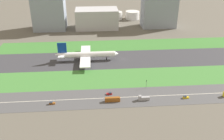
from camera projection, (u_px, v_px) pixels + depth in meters
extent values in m
plane|color=#5B564C|center=(123.00, 59.00, 260.21)|extent=(800.00, 800.00, 0.00)
cube|color=#38383D|center=(123.00, 59.00, 260.19)|extent=(280.00, 46.00, 0.10)
cube|color=#3D7A33|center=(119.00, 45.00, 296.79)|extent=(280.00, 36.00, 0.10)
cube|color=#427F38|center=(129.00, 78.00, 223.59)|extent=(280.00, 36.00, 0.10)
cube|color=#4C4C4F|center=(135.00, 97.00, 195.02)|extent=(280.00, 28.00, 0.10)
cube|color=silver|center=(135.00, 97.00, 195.00)|extent=(266.00, 0.50, 0.01)
cylinder|color=white|center=(87.00, 55.00, 254.75)|extent=(56.00, 6.00, 6.00)
cone|color=white|center=(117.00, 54.00, 256.89)|extent=(4.00, 5.70, 5.70)
cone|color=white|center=(57.00, 55.00, 252.21)|extent=(5.00, 5.40, 5.40)
cube|color=navy|center=(62.00, 48.00, 249.40)|extent=(9.00, 0.80, 11.00)
cube|color=white|center=(62.00, 55.00, 252.45)|extent=(6.00, 16.00, 0.60)
cube|color=white|center=(86.00, 50.00, 268.53)|extent=(10.00, 26.00, 1.00)
cylinder|color=gray|center=(87.00, 54.00, 264.22)|extent=(5.00, 3.20, 3.20)
cube|color=white|center=(85.00, 62.00, 241.75)|extent=(10.00, 26.00, 1.00)
cylinder|color=gray|center=(86.00, 61.00, 248.15)|extent=(5.00, 3.20, 3.20)
cylinder|color=black|center=(107.00, 58.00, 258.19)|extent=(1.00, 1.00, 3.20)
cylinder|color=black|center=(84.00, 58.00, 259.63)|extent=(1.00, 1.00, 3.20)
cylinder|color=black|center=(84.00, 60.00, 253.38)|extent=(1.00, 1.00, 3.20)
cube|color=brown|center=(52.00, 103.00, 185.80)|extent=(4.40, 1.80, 1.10)
cube|color=#333D4C|center=(51.00, 102.00, 185.29)|extent=(2.20, 1.66, 0.90)
cube|color=yellow|center=(186.00, 97.00, 193.09)|extent=(4.40, 1.80, 1.10)
cube|color=#333D4C|center=(185.00, 96.00, 192.59)|extent=(2.20, 1.66, 0.90)
cube|color=#99999E|center=(144.00, 98.00, 190.36)|extent=(8.40, 2.50, 2.80)
cube|color=#99999E|center=(140.00, 96.00, 189.24)|extent=(2.00, 2.30, 1.20)
cube|color=brown|center=(112.00, 100.00, 188.59)|extent=(11.60, 2.50, 3.00)
cube|color=brown|center=(112.00, 98.00, 187.81)|extent=(10.80, 2.30, 0.50)
cube|color=#B2191E|center=(109.00, 94.00, 197.82)|extent=(4.40, 1.80, 1.10)
cube|color=#333D4C|center=(110.00, 93.00, 197.43)|extent=(2.20, 1.66, 0.90)
cylinder|color=#4C4C51|center=(146.00, 85.00, 206.10)|extent=(0.24, 0.24, 6.00)
cube|color=black|center=(147.00, 81.00, 204.50)|extent=(0.36, 0.36, 1.20)
sphere|color=#19D826|center=(147.00, 81.00, 204.19)|extent=(0.24, 0.24, 0.24)
cube|color=gray|center=(49.00, 13.00, 345.16)|extent=(43.53, 33.00, 46.69)
cube|color=#B2B2B7|center=(97.00, 19.00, 354.17)|extent=(59.25, 34.12, 27.19)
cube|color=gray|center=(159.00, 9.00, 355.04)|extent=(47.82, 28.45, 51.86)
cylinder|color=silver|center=(101.00, 15.00, 397.92)|extent=(16.60, 16.60, 13.50)
cylinder|color=silver|center=(117.00, 15.00, 400.07)|extent=(16.59, 16.59, 12.20)
cylinder|color=silver|center=(132.00, 15.00, 401.82)|extent=(22.06, 22.06, 12.29)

